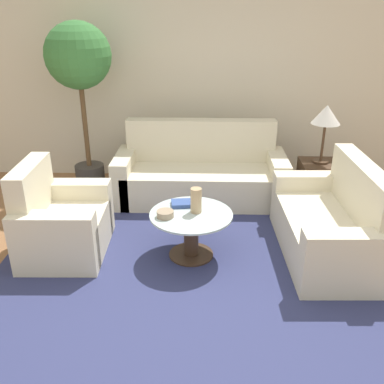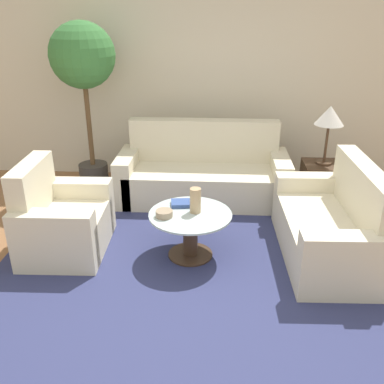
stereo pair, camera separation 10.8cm
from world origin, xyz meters
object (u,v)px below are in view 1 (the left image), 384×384
coffee_table (191,229)px  vase (196,200)px  bowl (165,214)px  armchair (59,224)px  potted_plant (79,68)px  loveseat (333,226)px  book_stack (183,203)px  sofa_main (200,175)px  table_lamp (326,117)px

coffee_table → vase: vase is taller
coffee_table → bowl: bearing=-161.9°
armchair → bowl: 1.05m
potted_plant → armchair: bearing=-86.5°
loveseat → potted_plant: (-2.68, 1.48, 1.23)m
armchair → vase: bearing=-92.6°
bowl → book_stack: (0.15, 0.25, -0.01)m
sofa_main → loveseat: (1.27, -1.27, -0.00)m
sofa_main → coffee_table: (-0.07, -1.36, -0.00)m
sofa_main → table_lamp: 1.59m
loveseat → book_stack: loveseat is taller
loveseat → potted_plant: size_ratio=0.73×
coffee_table → book_stack: book_stack is taller
coffee_table → potted_plant: size_ratio=0.38×
coffee_table → loveseat: bearing=3.9°
vase → bowl: vase is taller
armchair → book_stack: (1.18, 0.12, 0.18)m
armchair → loveseat: loveseat is taller
sofa_main → coffee_table: bearing=-92.8°
table_lamp → vase: table_lamp is taller
sofa_main → potted_plant: size_ratio=0.99×
loveseat → table_lamp: table_lamp is taller
loveseat → table_lamp: bearing=172.2°
table_lamp → vase: bearing=-140.3°
book_stack → table_lamp: bearing=26.9°
coffee_table → sofa_main: bearing=87.2°
potted_plant → bowl: size_ratio=13.23×
coffee_table → potted_plant: (-1.35, 1.57, 1.24)m
potted_plant → vase: bearing=-47.7°
sofa_main → vase: sofa_main is taller
sofa_main → table_lamp: bearing=-6.4°
table_lamp → potted_plant: 2.86m
armchair → book_stack: armchair is taller
coffee_table → bowl: size_ratio=4.97×
bowl → loveseat: bearing=6.0°
potted_plant → bowl: potted_plant is taller
vase → potted_plant: bearing=132.3°
bowl → coffee_table: bearing=18.1°
vase → bowl: 0.31m
loveseat → coffee_table: loveseat is taller
coffee_table → vase: 0.28m
armchair → coffee_table: bearing=-94.2°
armchair → bowl: armchair is taller
armchair → coffee_table: size_ratio=1.25×
table_lamp → armchair: bearing=-157.1°
loveseat → bowl: loveseat is taller
sofa_main → potted_plant: 1.89m
coffee_table → vase: bearing=37.4°
potted_plant → coffee_table: bearing=-49.3°
bowl → book_stack: 0.29m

